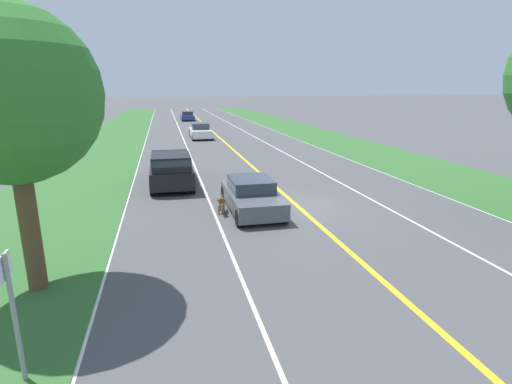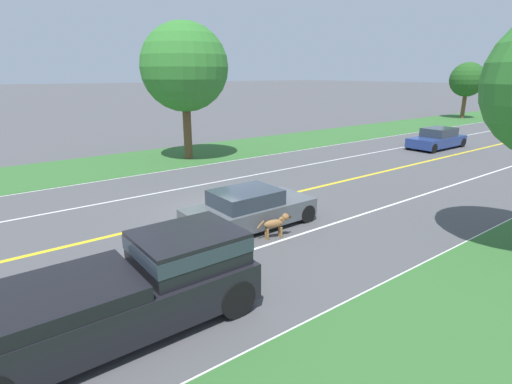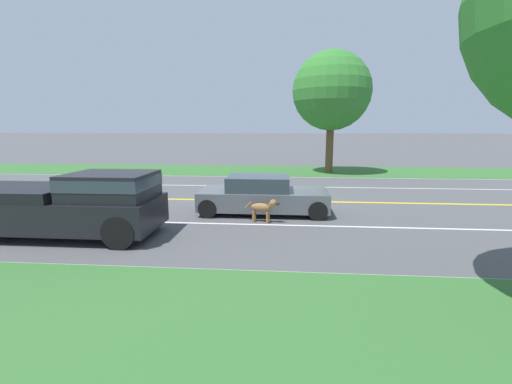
{
  "view_description": "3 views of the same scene",
  "coord_description": "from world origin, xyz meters",
  "px_view_note": "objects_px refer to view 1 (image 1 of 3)",
  "views": [
    {
      "loc": [
        5.23,
        15.03,
        4.8
      ],
      "look_at": [
        1.85,
        0.25,
        0.8
      ],
      "focal_mm": 28.0,
      "sensor_mm": 36.0,
      "label": 1
    },
    {
      "loc": [
        11.96,
        -7.29,
        4.9
      ],
      "look_at": [
        2.2,
        0.15,
        1.23
      ],
      "focal_mm": 28.0,
      "sensor_mm": 36.0,
      "label": 2
    },
    {
      "loc": [
        13.53,
        0.76,
        2.88
      ],
      "look_at": [
        2.69,
        -0.14,
        0.86
      ],
      "focal_mm": 24.0,
      "sensor_mm": 36.0,
      "label": 3
    }
  ],
  "objects_px": {
    "dog": "(221,201)",
    "pickup_truck": "(171,167)",
    "car_trailing_mid": "(187,116)",
    "roadside_tree_right_near": "(10,96)",
    "street_sign": "(11,303)",
    "car_trailing_near": "(200,131)",
    "ego_car": "(251,196)"
  },
  "relations": [
    {
      "from": "car_trailing_mid",
      "to": "street_sign",
      "type": "relative_size",
      "value": 2.01
    },
    {
      "from": "pickup_truck",
      "to": "roadside_tree_right_near",
      "type": "height_order",
      "value": "roadside_tree_right_near"
    },
    {
      "from": "car_trailing_near",
      "to": "street_sign",
      "type": "bearing_deg",
      "value": 79.66
    },
    {
      "from": "dog",
      "to": "car_trailing_mid",
      "type": "relative_size",
      "value": 0.24
    },
    {
      "from": "dog",
      "to": "car_trailing_near",
      "type": "xyz_separation_m",
      "value": [
        -1.4,
        -24.09,
        0.19
      ]
    },
    {
      "from": "roadside_tree_right_near",
      "to": "pickup_truck",
      "type": "bearing_deg",
      "value": -108.55
    },
    {
      "from": "ego_car",
      "to": "car_trailing_near",
      "type": "bearing_deg",
      "value": -90.34
    },
    {
      "from": "pickup_truck",
      "to": "car_trailing_mid",
      "type": "distance_m",
      "value": 40.89
    },
    {
      "from": "pickup_truck",
      "to": "roadside_tree_right_near",
      "type": "distance_m",
      "value": 11.48
    },
    {
      "from": "car_trailing_near",
      "to": "roadside_tree_right_near",
      "type": "height_order",
      "value": "roadside_tree_right_near"
    },
    {
      "from": "ego_car",
      "to": "dog",
      "type": "relative_size",
      "value": 3.86
    },
    {
      "from": "ego_car",
      "to": "roadside_tree_right_near",
      "type": "relative_size",
      "value": 0.66
    },
    {
      "from": "dog",
      "to": "street_sign",
      "type": "distance_m",
      "value": 9.64
    },
    {
      "from": "dog",
      "to": "pickup_truck",
      "type": "xyz_separation_m",
      "value": [
        1.77,
        -5.29,
        0.42
      ]
    },
    {
      "from": "car_trailing_mid",
      "to": "dog",
      "type": "bearing_deg",
      "value": 88.16
    },
    {
      "from": "ego_car",
      "to": "street_sign",
      "type": "height_order",
      "value": "street_sign"
    },
    {
      "from": "pickup_truck",
      "to": "car_trailing_near",
      "type": "distance_m",
      "value": 19.07
    },
    {
      "from": "car_trailing_mid",
      "to": "roadside_tree_right_near",
      "type": "height_order",
      "value": "roadside_tree_right_near"
    },
    {
      "from": "roadside_tree_right_near",
      "to": "car_trailing_mid",
      "type": "bearing_deg",
      "value": -97.48
    },
    {
      "from": "roadside_tree_right_near",
      "to": "ego_car",
      "type": "bearing_deg",
      "value": -141.56
    },
    {
      "from": "street_sign",
      "to": "car_trailing_near",
      "type": "bearing_deg",
      "value": -100.34
    },
    {
      "from": "ego_car",
      "to": "dog",
      "type": "height_order",
      "value": "ego_car"
    },
    {
      "from": "ego_car",
      "to": "dog",
      "type": "distance_m",
      "value": 1.27
    },
    {
      "from": "dog",
      "to": "street_sign",
      "type": "height_order",
      "value": "street_sign"
    },
    {
      "from": "dog",
      "to": "roadside_tree_right_near",
      "type": "xyz_separation_m",
      "value": [
        5.23,
        5.02,
        4.13
      ]
    },
    {
      "from": "car_trailing_near",
      "to": "car_trailing_mid",
      "type": "distance_m",
      "value": 21.96
    },
    {
      "from": "ego_car",
      "to": "pickup_truck",
      "type": "bearing_deg",
      "value": -59.62
    },
    {
      "from": "dog",
      "to": "pickup_truck",
      "type": "bearing_deg",
      "value": -56.3
    },
    {
      "from": "dog",
      "to": "car_trailing_mid",
      "type": "height_order",
      "value": "car_trailing_mid"
    },
    {
      "from": "dog",
      "to": "car_trailing_mid",
      "type": "distance_m",
      "value": 46.07
    },
    {
      "from": "car_trailing_near",
      "to": "roadside_tree_right_near",
      "type": "xyz_separation_m",
      "value": [
        6.62,
        29.1,
        3.93
      ]
    },
    {
      "from": "car_trailing_near",
      "to": "car_trailing_mid",
      "type": "xyz_separation_m",
      "value": [
        -0.08,
        -21.96,
        -0.06
      ]
    }
  ]
}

